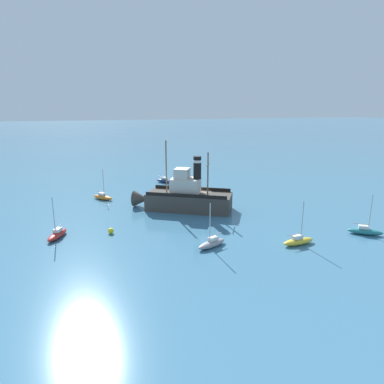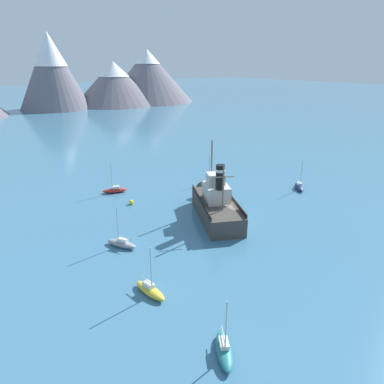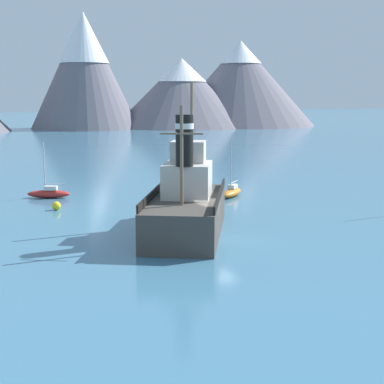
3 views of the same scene
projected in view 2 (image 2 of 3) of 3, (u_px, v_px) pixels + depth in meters
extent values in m
plane|color=teal|center=(234.00, 222.00, 44.88)|extent=(600.00, 600.00, 0.00)
cone|color=slate|center=(52.00, 71.00, 144.71)|extent=(29.48, 29.48, 31.17)
cone|color=white|center=(48.00, 49.00, 141.55)|extent=(13.59, 13.59, 13.69)
cone|color=slate|center=(114.00, 83.00, 161.12)|extent=(39.69, 39.69, 19.38)
cone|color=white|center=(113.00, 69.00, 158.81)|extent=(14.22, 14.22, 6.61)
cone|color=slate|center=(148.00, 76.00, 172.50)|extent=(44.49, 44.49, 24.99)
cone|color=white|center=(147.00, 56.00, 169.20)|extent=(12.61, 12.61, 6.75)
cube|color=#423D38|center=(217.00, 210.00, 45.43)|extent=(9.64, 12.64, 2.40)
cone|color=#423D38|center=(205.00, 191.00, 52.04)|extent=(3.22, 3.24, 2.35)
cube|color=beige|center=(216.00, 193.00, 45.06)|extent=(4.56, 4.95, 2.20)
cube|color=beige|center=(216.00, 179.00, 44.87)|extent=(2.89, 2.81, 1.40)
cylinder|color=black|center=(220.00, 177.00, 42.53)|extent=(1.10, 1.10, 3.20)
cylinder|color=silver|center=(220.00, 170.00, 42.21)|extent=(1.16, 1.16, 0.35)
cylinder|color=#75604C|center=(212.00, 167.00, 46.68)|extent=(0.20, 0.20, 7.50)
cylinder|color=#75604C|center=(223.00, 187.00, 41.44)|extent=(0.20, 0.20, 6.00)
cylinder|color=#75604C|center=(223.00, 177.00, 40.97)|extent=(2.34, 1.36, 0.12)
cube|color=black|center=(201.00, 201.00, 44.54)|extent=(5.60, 10.05, 0.50)
cube|color=black|center=(233.00, 199.00, 45.28)|extent=(5.60, 10.05, 0.50)
ellipsoid|color=gray|center=(121.00, 244.00, 38.76)|extent=(2.62, 3.90, 0.70)
cube|color=silver|center=(123.00, 240.00, 38.49)|extent=(1.05, 1.27, 0.36)
cylinder|color=#B7B7BC|center=(118.00, 224.00, 38.00)|extent=(0.10, 0.10, 4.20)
cylinder|color=#B7B7BC|center=(125.00, 238.00, 38.20)|extent=(0.84, 1.66, 0.08)
ellipsoid|color=navy|center=(299.00, 187.00, 56.19)|extent=(3.40, 3.52, 0.70)
cube|color=silver|center=(299.00, 184.00, 56.19)|extent=(1.22, 1.24, 0.36)
cylinder|color=#B7B7BC|center=(301.00, 173.00, 55.03)|extent=(0.10, 0.10, 4.20)
cylinder|color=#B7B7BC|center=(299.00, 181.00, 56.43)|extent=(1.29, 1.37, 0.08)
ellipsoid|color=#B22823|center=(115.00, 190.00, 54.69)|extent=(3.92, 2.56, 0.70)
cube|color=silver|center=(116.00, 187.00, 54.55)|extent=(1.27, 1.03, 0.36)
cylinder|color=#B7B7BC|center=(111.00, 176.00, 53.74)|extent=(0.10, 0.10, 4.20)
cylinder|color=#B7B7BC|center=(118.00, 185.00, 54.51)|extent=(1.68, 0.81, 0.08)
ellipsoid|color=#23757A|center=(224.00, 351.00, 24.47)|extent=(3.10, 3.73, 0.70)
cube|color=silver|center=(224.00, 343.00, 24.47)|extent=(1.16, 1.27, 0.36)
cylinder|color=#B7B7BC|center=(226.00, 327.00, 23.31)|extent=(0.10, 0.10, 4.20)
cylinder|color=#B7B7BC|center=(223.00, 335.00, 24.71)|extent=(1.11, 1.51, 0.08)
ellipsoid|color=orange|center=(209.00, 180.00, 59.60)|extent=(3.51, 3.42, 0.70)
cube|color=silver|center=(209.00, 177.00, 59.60)|extent=(1.24, 1.22, 0.36)
cylinder|color=#B7B7BC|center=(209.00, 167.00, 58.44)|extent=(0.10, 0.10, 4.20)
cylinder|color=#B7B7BC|center=(210.00, 174.00, 59.84)|extent=(1.36, 1.30, 0.08)
ellipsoid|color=gold|center=(150.00, 291.00, 30.88)|extent=(1.49, 3.89, 0.70)
cube|color=silver|center=(148.00, 285.00, 30.82)|extent=(0.75, 1.16, 0.36)
cylinder|color=#B7B7BC|center=(151.00, 269.00, 29.80)|extent=(0.10, 0.10, 4.20)
cylinder|color=#B7B7BC|center=(146.00, 279.00, 30.95)|extent=(0.26, 1.80, 0.08)
sphere|color=yellow|center=(131.00, 202.00, 50.18)|extent=(0.69, 0.69, 0.69)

